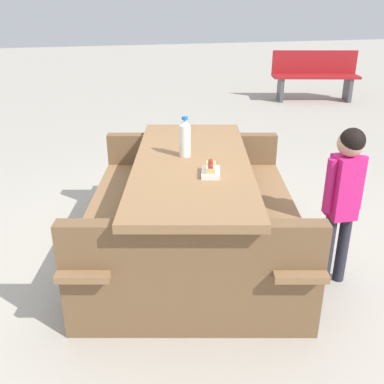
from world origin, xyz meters
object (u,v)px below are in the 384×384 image
Objects in this scene: soda_bottle at (185,138)px; picnic_table at (192,203)px; child_in_coat at (344,188)px; park_bench_mid at (315,75)px; hotdog_tray at (211,170)px.

picnic_table is at bearing 13.19° from soda_bottle.
child_in_coat reaches higher than park_bench_mid.
soda_bottle is 0.26× the size of child_in_coat.
child_in_coat is (0.58, 0.87, -0.20)m from soda_bottle.
hotdog_tray reaches higher than picnic_table.
park_bench_mid is at bearing 143.80° from soda_bottle.
hotdog_tray is 5.95m from park_bench_mid.
picnic_table is 0.43m from hotdog_tray.
hotdog_tray is (0.27, 0.05, 0.34)m from picnic_table.
park_bench_mid is (-5.17, 2.49, -0.22)m from child_in_coat.
soda_bottle is at bearing -123.98° from child_in_coat.
child_in_coat is (0.48, 0.84, 0.23)m from picnic_table.
picnic_table is at bearing -119.68° from child_in_coat.
child_in_coat is 0.68× the size of park_bench_mid.
soda_bottle is 1.07m from child_in_coat.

